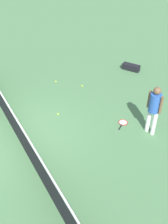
{
  "coord_description": "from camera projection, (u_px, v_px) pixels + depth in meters",
  "views": [
    {
      "loc": [
        -6.48,
        1.28,
        5.63
      ],
      "look_at": [
        -0.98,
        -1.91,
        0.9
      ],
      "focal_mm": 41.85,
      "sensor_mm": 36.0,
      "label": 1
    }
  ],
  "objects": [
    {
      "name": "ground_plane",
      "position": [
        17.0,
        137.0,
        8.37
      ],
      "size": [
        40.0,
        40.0,
        0.0
      ],
      "primitive_type": "plane",
      "color": "#4C7A4C"
    },
    {
      "name": "court_net",
      "position": [
        15.0,
        124.0,
        8.07
      ],
      "size": [
        10.09,
        0.09,
        1.07
      ],
      "color": "#4C4C51",
      "rests_on": "ground_plane"
    },
    {
      "name": "player_near_side",
      "position": [
        154.0,
        107.0,
        7.95
      ],
      "size": [
        0.53,
        0.4,
        1.7
      ],
      "color": "white",
      "rests_on": "ground_plane"
    },
    {
      "name": "tennis_racket_near_player",
      "position": [
        123.0,
        123.0,
        8.91
      ],
      "size": [
        0.47,
        0.58,
        0.03
      ],
      "color": "red",
      "rests_on": "ground_plane"
    },
    {
      "name": "tennis_ball_near_player",
      "position": [
        58.0,
        114.0,
        9.28
      ],
      "size": [
        0.07,
        0.07,
        0.07
      ],
      "primitive_type": "sphere",
      "color": "#C6E033",
      "rests_on": "ground_plane"
    },
    {
      "name": "tennis_ball_midcourt",
      "position": [
        82.0,
        86.0,
        10.83
      ],
      "size": [
        0.07,
        0.07,
        0.07
      ],
      "primitive_type": "sphere",
      "color": "#C6E033",
      "rests_on": "ground_plane"
    },
    {
      "name": "tennis_ball_baseline",
      "position": [
        56.0,
        82.0,
        11.12
      ],
      "size": [
        0.07,
        0.07,
        0.07
      ],
      "primitive_type": "sphere",
      "color": "#C6E033",
      "rests_on": "ground_plane"
    },
    {
      "name": "equipment_bag",
      "position": [
        130.0,
        67.0,
        11.97
      ],
      "size": [
        0.84,
        0.63,
        0.28
      ],
      "color": "black",
      "rests_on": "ground_plane"
    }
  ]
}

